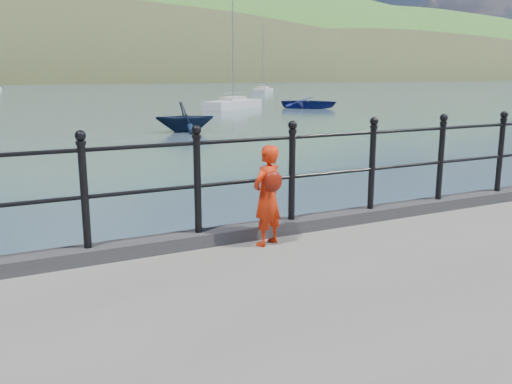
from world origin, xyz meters
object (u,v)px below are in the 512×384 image
launch_blue (309,103)px  child (267,195)px  railing (247,168)px  sailboat_far (263,91)px  launch_navy (185,117)px  sailboat_near (233,105)px

launch_blue → child: bearing=-164.6°
railing → sailboat_far: sailboat_far is taller
railing → launch_navy: bearing=72.3°
launch_blue → sailboat_near: sailboat_near is taller
sailboat_near → launch_blue: bearing=-56.2°
child → launch_navy: bearing=-131.3°
sailboat_near → sailboat_far: (18.93, 30.74, 0.00)m
child → sailboat_near: (16.23, 36.33, -1.23)m
launch_navy → sailboat_far: bearing=-20.9°
child → sailboat_near: sailboat_near is taller
sailboat_near → sailboat_far: sailboat_far is taller
child → sailboat_near: 39.81m
railing → launch_blue: bearing=56.5°
child → railing: bearing=-98.2°
launch_blue → launch_navy: size_ratio=1.63×
launch_blue → sailboat_far: (12.97, 33.14, -0.14)m
launch_navy → launch_blue: bearing=-39.2°
launch_navy → sailboat_far: (28.72, 46.32, -0.42)m
launch_blue → railing: bearing=-165.0°
sailboat_far → launch_blue: bearing=-162.9°
sailboat_near → child: bearing=-148.3°
launch_blue → launch_navy: 20.55m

